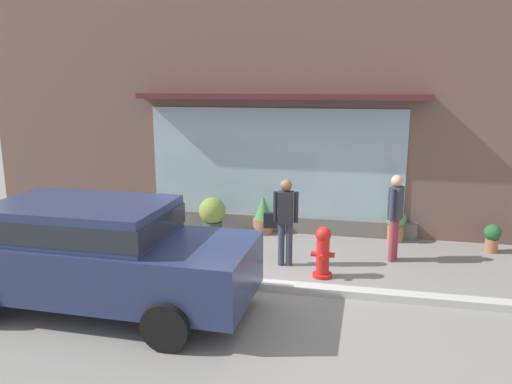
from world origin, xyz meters
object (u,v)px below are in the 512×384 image
potted_plant_by_entrance (154,217)px  potted_plant_near_hydrant (396,224)px  potted_plant_doorstep (492,237)px  fire_hydrant (323,251)px  parked_car_navy (94,249)px  pedestrian_passerby (395,211)px  pedestrian_with_handbag (284,217)px  potted_plant_window_center (212,214)px  potted_plant_trailing_edge (263,216)px

potted_plant_by_entrance → potted_plant_near_hydrant: bearing=1.1°
potted_plant_near_hydrant → potted_plant_doorstep: bearing=-10.3°
potted_plant_doorstep → potted_plant_by_entrance: bearing=178.2°
fire_hydrant → potted_plant_doorstep: (3.17, 1.97, -0.14)m
fire_hydrant → parked_car_navy: size_ratio=0.20×
parked_car_navy → pedestrian_passerby: bearing=35.3°
pedestrian_with_handbag → potted_plant_near_hydrant: size_ratio=2.31×
pedestrian_with_handbag → potted_plant_doorstep: size_ratio=2.83×
parked_car_navy → potted_plant_near_hydrant: parked_car_navy is taller
fire_hydrant → potted_plant_by_entrance: bearing=151.7°
pedestrian_with_handbag → potted_plant_by_entrance: size_ratio=3.15×
pedestrian_with_handbag → parked_car_navy: bearing=38.5°
pedestrian_passerby → potted_plant_near_hydrant: 1.35m
pedestrian_passerby → potted_plant_by_entrance: (-5.30, 1.10, -0.71)m
potted_plant_near_hydrant → potted_plant_window_center: bearing=-174.5°
potted_plant_doorstep → potted_plant_near_hydrant: (-1.82, 0.33, 0.06)m
pedestrian_with_handbag → potted_plant_trailing_edge: size_ratio=1.92×
potted_plant_near_hydrant → potted_plant_trailing_edge: bearing=-179.4°
potted_plant_window_center → potted_plant_trailing_edge: bearing=17.8°
potted_plant_by_entrance → potted_plant_near_hydrant: potted_plant_near_hydrant is taller
potted_plant_doorstep → potted_plant_trailing_edge: (-4.66, 0.30, 0.08)m
pedestrian_passerby → potted_plant_doorstep: pedestrian_passerby is taller
parked_car_navy → potted_plant_by_entrance: parked_car_navy is taller
fire_hydrant → potted_plant_doorstep: bearing=31.9°
potted_plant_trailing_edge → potted_plant_near_hydrant: size_ratio=1.20×
potted_plant_window_center → potted_plant_by_entrance: bearing=170.0°
potted_plant_doorstep → potted_plant_near_hydrant: 1.85m
pedestrian_passerby → potted_plant_window_center: bearing=-78.8°
fire_hydrant → pedestrian_with_handbag: pedestrian_with_handbag is taller
potted_plant_doorstep → potted_plant_trailing_edge: size_ratio=0.68×
pedestrian_passerby → potted_plant_trailing_edge: bearing=-89.8°
potted_plant_window_center → potted_plant_near_hydrant: bearing=5.5°
potted_plant_by_entrance → parked_car_navy: bearing=-77.7°
potted_plant_trailing_edge → potted_plant_window_center: (-1.07, -0.34, 0.07)m
potted_plant_window_center → parked_car_navy: bearing=-99.1°
parked_car_navy → potted_plant_window_center: size_ratio=5.44×
fire_hydrant → potted_plant_trailing_edge: (-1.49, 2.27, -0.06)m
potted_plant_doorstep → potted_plant_window_center: 5.73m
parked_car_navy → potted_plant_by_entrance: 4.25m
pedestrian_passerby → potted_plant_trailing_edge: pedestrian_passerby is taller
fire_hydrant → parked_car_navy: (-3.17, -1.91, 0.45)m
potted_plant_trailing_edge → parked_car_navy: bearing=-111.9°
fire_hydrant → potted_plant_near_hydrant: (1.35, 2.30, -0.08)m
fire_hydrant → potted_plant_near_hydrant: 2.67m
parked_car_navy → potted_plant_window_center: bearing=82.0°
pedestrian_passerby → potted_plant_by_entrance: pedestrian_passerby is taller
fire_hydrant → potted_plant_doorstep: size_ratio=1.58×
pedestrian_with_handbag → potted_plant_near_hydrant: 2.87m
potted_plant_window_center → fire_hydrant: bearing=-36.9°
potted_plant_doorstep → potted_plant_window_center: bearing=-179.5°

